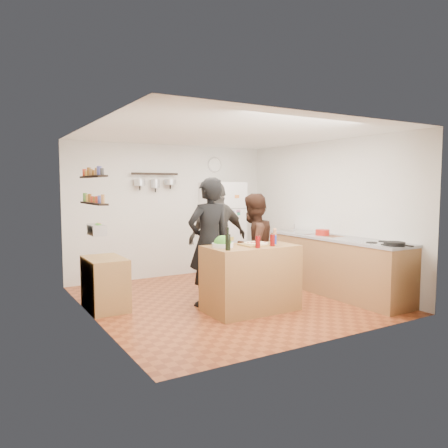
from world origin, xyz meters
TOP-DOWN VIEW (x-y plane):
  - room_shell at (0.00, 0.39)m, footprint 4.20×4.20m
  - prep_island at (-0.02, -0.66)m, footprint 1.25×0.72m
  - pizza_board at (0.06, -0.68)m, footprint 0.42×0.34m
  - pizza at (0.06, -0.68)m, footprint 0.34×0.34m
  - salad_bowl at (-0.44, -0.61)m, footprint 0.29×0.29m
  - wine_bottle at (-0.52, -0.88)m, footprint 0.07×0.07m
  - wine_glass_near at (-0.07, -0.90)m, footprint 0.07×0.07m
  - wine_glass_far at (0.20, -0.86)m, footprint 0.07×0.07m
  - pepper_mill at (0.43, -0.61)m, footprint 0.05×0.05m
  - salt_canister at (0.28, -0.78)m, footprint 0.08×0.08m
  - person_left at (-0.39, -0.13)m, footprint 0.71×0.49m
  - person_center at (0.32, -0.22)m, footprint 0.94×0.83m
  - person_back at (0.06, 0.39)m, footprint 1.09×0.53m
  - counter_run at (1.70, -0.55)m, footprint 0.63×2.63m
  - stove_top at (1.70, -1.50)m, footprint 0.60×0.62m
  - skillet at (1.60, -1.73)m, footprint 0.28×0.28m
  - sink at (1.70, 0.30)m, footprint 0.50×0.80m
  - cutting_board at (1.70, -0.41)m, footprint 0.30×0.40m
  - red_bowl at (1.65, -0.29)m, footprint 0.23×0.23m
  - fridge at (0.95, 1.75)m, footprint 0.70×0.68m
  - wall_clock at (0.95, 2.08)m, footprint 0.30×0.03m
  - spice_shelf_lower at (-1.93, 0.20)m, footprint 0.12×1.00m
  - spice_shelf_upper at (-1.93, 0.20)m, footprint 0.12×1.00m
  - produce_basket at (-1.90, 0.20)m, footprint 0.18×0.35m
  - side_table at (-1.74, 0.44)m, footprint 0.50×0.80m
  - pot_rack at (-0.35, 2.00)m, footprint 0.90×0.04m

SIDE VIEW (x-z plane):
  - side_table at x=-1.74m, z-range 0.00..0.73m
  - counter_run at x=1.70m, z-range 0.00..0.90m
  - prep_island at x=-0.02m, z-range 0.00..0.91m
  - person_center at x=0.32m, z-range 0.00..1.62m
  - fridge at x=0.95m, z-range 0.00..1.80m
  - person_back at x=0.06m, z-range 0.00..1.80m
  - stove_top at x=1.70m, z-range 0.90..0.92m
  - cutting_board at x=1.70m, z-range 0.90..0.92m
  - sink at x=1.70m, z-range 0.90..0.93m
  - pizza_board at x=0.06m, z-range 0.91..0.93m
  - person_left at x=-0.39m, z-range 0.00..1.85m
  - salad_bowl at x=-0.44m, z-range 0.91..0.97m
  - pizza at x=0.06m, z-range 0.93..0.95m
  - skillet at x=1.60m, z-range 0.92..0.97m
  - red_bowl at x=1.65m, z-range 0.92..1.01m
  - salt_canister at x=0.28m, z-range 0.91..1.05m
  - wine_glass_near at x=-0.07m, z-range 0.91..1.07m
  - wine_glass_far at x=0.20m, z-range 0.91..1.07m
  - pepper_mill at x=0.43m, z-range 0.91..1.08m
  - wine_bottle at x=-0.52m, z-range 0.91..1.11m
  - produce_basket at x=-1.90m, z-range 1.08..1.22m
  - room_shell at x=0.00m, z-range -0.85..3.35m
  - spice_shelf_lower at x=-1.93m, z-range 1.49..1.51m
  - spice_shelf_upper at x=-1.93m, z-range 1.84..1.86m
  - pot_rack at x=-0.35m, z-range 1.93..1.97m
  - wall_clock at x=0.95m, z-range 2.00..2.30m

